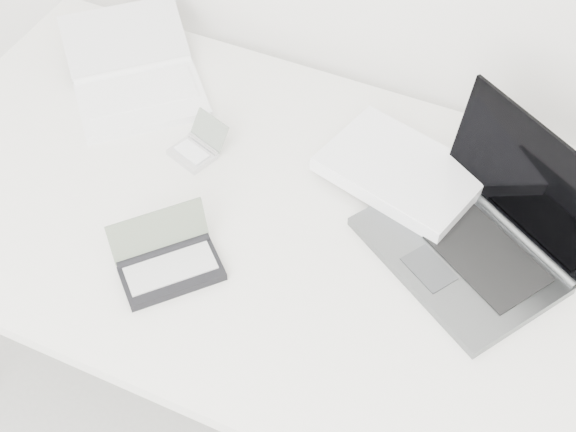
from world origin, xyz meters
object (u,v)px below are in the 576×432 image
at_px(laptop_large, 444,205).
at_px(desk, 312,243).
at_px(netbook_open_white, 137,82).
at_px(palmtop_charcoal, 168,262).

bearing_deg(laptop_large, desk, -118.32).
height_order(netbook_open_white, palmtop_charcoal, palmtop_charcoal).
bearing_deg(desk, netbook_open_white, 158.47).
relative_size(desk, netbook_open_white, 3.94).
bearing_deg(laptop_large, netbook_open_white, -154.32).
height_order(desk, netbook_open_white, netbook_open_white).
distance_m(netbook_open_white, palmtop_charcoal, 0.47).
bearing_deg(desk, palmtop_charcoal, -135.30).
bearing_deg(desk, laptop_large, 29.89).
bearing_deg(netbook_open_white, palmtop_charcoal, -94.86).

